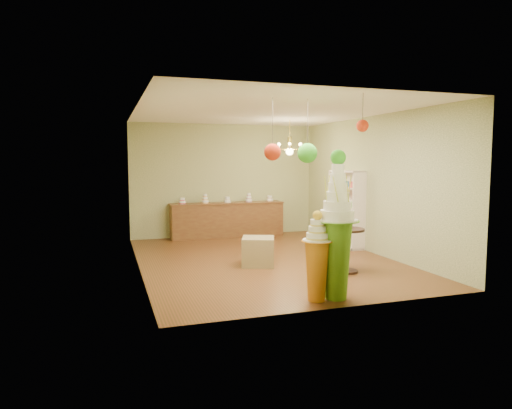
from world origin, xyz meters
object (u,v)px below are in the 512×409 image
object	(u,v)px
pedestal_green	(337,240)
sideboard	(227,219)
round_table	(347,244)
pedestal_orange	(317,263)

from	to	relation	value
pedestal_green	sideboard	size ratio (longest dim) A/B	0.72
sideboard	round_table	xyz separation A→B (m)	(1.07, -4.45, 0.04)
sideboard	round_table	world-z (taller)	sideboard
round_table	pedestal_green	bearing A→B (deg)	-124.76
pedestal_green	sideboard	distance (m)	5.83
pedestal_green	round_table	distance (m)	1.70
sideboard	pedestal_orange	bearing A→B (deg)	-91.94
pedestal_green	pedestal_orange	bearing A→B (deg)	180.00
pedestal_green	sideboard	bearing A→B (deg)	91.16
pedestal_green	pedestal_orange	xyz separation A→B (m)	(-0.32, 0.00, -0.31)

